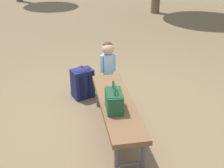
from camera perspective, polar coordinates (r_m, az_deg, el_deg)
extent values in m
plane|color=brown|center=(4.08, -0.91, -6.47)|extent=(40.00, 40.00, 0.00)
cube|color=brown|center=(3.55, 0.96, -3.98)|extent=(1.64, 0.62, 0.06)
cylinder|color=#47474C|center=(4.24, -2.76, -2.05)|extent=(0.05, 0.05, 0.39)
cylinder|color=#47474C|center=(4.28, 0.95, -1.73)|extent=(0.05, 0.05, 0.39)
cylinder|color=#47474C|center=(3.10, 0.90, -14.30)|extent=(0.05, 0.05, 0.39)
cylinder|color=#47474C|center=(3.16, 6.04, -13.63)|extent=(0.05, 0.05, 0.39)
cylinder|color=#47474C|center=(4.31, -0.89, -3.00)|extent=(0.08, 0.28, 0.04)
cylinder|color=#47474C|center=(3.19, 3.45, -15.28)|extent=(0.08, 0.28, 0.04)
cube|color=#1E4C2D|center=(3.34, 0.38, -3.31)|extent=(0.35, 0.24, 0.22)
cube|color=#163922|center=(3.29, 0.39, -1.73)|extent=(0.32, 0.24, 0.02)
torus|color=#1E4C2D|center=(3.27, 0.39, -0.88)|extent=(0.20, 0.05, 0.20)
cylinder|color=#E5B2C6|center=(4.54, -0.21, -0.15)|extent=(0.07, 0.07, 0.37)
cylinder|color=#E5B2C6|center=(4.52, -1.29, -0.26)|extent=(0.07, 0.07, 0.37)
ellipsoid|color=white|center=(4.60, -0.15, -2.12)|extent=(0.09, 0.06, 0.04)
ellipsoid|color=white|center=(4.58, -1.22, -2.23)|extent=(0.09, 0.06, 0.04)
cube|color=#8CBFE5|center=(4.38, -0.77, 3.85)|extent=(0.13, 0.15, 0.32)
cylinder|color=#8CBFE5|center=(4.40, 0.41, 4.14)|extent=(0.05, 0.05, 0.27)
cylinder|color=#8CBFE5|center=(4.36, -1.97, 3.93)|extent=(0.05, 0.05, 0.27)
sphere|color=tan|center=(4.29, -0.80, 6.91)|extent=(0.18, 0.18, 0.18)
sphere|color=#3F2819|center=(4.30, -0.82, 7.17)|extent=(0.16, 0.16, 0.16)
cube|color=#191E4C|center=(4.51, -5.76, 0.13)|extent=(0.28, 0.35, 0.46)
ellipsoid|color=#191E4C|center=(4.42, -5.88, 2.66)|extent=(0.27, 0.33, 0.10)
cube|color=black|center=(4.65, -6.39, -0.01)|extent=(0.07, 0.22, 0.21)
cube|color=black|center=(4.38, -5.91, -0.70)|extent=(0.03, 0.05, 0.39)
cube|color=black|center=(4.43, -4.27, -0.29)|extent=(0.03, 0.05, 0.39)
torus|color=black|center=(4.40, -5.91, 3.15)|extent=(0.08, 0.03, 0.07)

